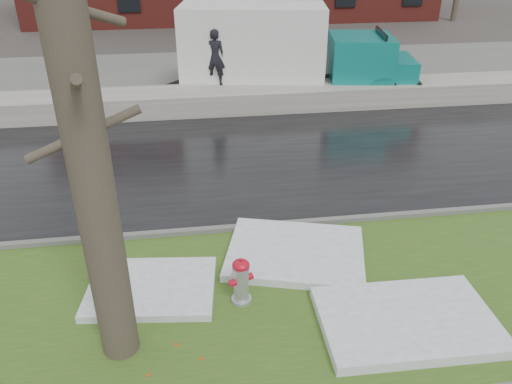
{
  "coord_description": "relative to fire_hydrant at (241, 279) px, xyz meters",
  "views": [
    {
      "loc": [
        -1.57,
        -7.86,
        5.82
      ],
      "look_at": [
        -0.32,
        0.86,
        1.0
      ],
      "focal_mm": 35.0,
      "sensor_mm": 36.0,
      "label": 1
    }
  ],
  "objects": [
    {
      "name": "worker",
      "position": [
        0.35,
        10.54,
        1.18
      ],
      "size": [
        0.81,
        0.67,
        1.9
      ],
      "primitive_type": "imported",
      "rotation": [
        0.0,
        0.0,
        2.78
      ],
      "color": "black",
      "rests_on": "snowbank"
    },
    {
      "name": "fire_hydrant",
      "position": [
        0.0,
        0.0,
        0.0
      ],
      "size": [
        0.44,
        0.42,
        0.89
      ],
      "rotation": [
        0.0,
        0.0,
        0.41
      ],
      "color": "#A8AAB0",
      "rests_on": "verge"
    },
    {
      "name": "road",
      "position": [
        0.88,
        5.74,
        -0.5
      ],
      "size": [
        60.0,
        7.0,
        0.03
      ],
      "primitive_type": "cube",
      "color": "black",
      "rests_on": "ground"
    },
    {
      "name": "snowbank",
      "position": [
        0.88,
        9.94,
        -0.14
      ],
      "size": [
        60.0,
        1.6,
        0.75
      ],
      "primitive_type": "cube",
      "color": "#B2ACA3",
      "rests_on": "ground"
    },
    {
      "name": "parking_lot",
      "position": [
        0.88,
        14.24,
        -0.5
      ],
      "size": [
        60.0,
        9.0,
        0.03
      ],
      "primitive_type": "cube",
      "color": "slate",
      "rests_on": "ground"
    },
    {
      "name": "curb",
      "position": [
        0.88,
        2.24,
        -0.44
      ],
      "size": [
        60.0,
        0.15,
        0.14
      ],
      "primitive_type": "cube",
      "color": "slate",
      "rests_on": "ground"
    },
    {
      "name": "snow_patch_far",
      "position": [
        -1.54,
        0.47,
        -0.4
      ],
      "size": [
        2.37,
        1.84,
        0.14
      ],
      "primitive_type": "cube",
      "rotation": [
        0.0,
        0.0,
        -0.12
      ],
      "color": "white",
      "rests_on": "verge"
    },
    {
      "name": "tree",
      "position": [
        -1.95,
        -0.8,
        2.97
      ],
      "size": [
        1.42,
        1.67,
        6.84
      ],
      "rotation": [
        0.0,
        0.0,
        -0.2
      ],
      "color": "brown",
      "rests_on": "verge"
    },
    {
      "name": "box_truck",
      "position": [
        2.78,
        11.27,
        1.2
      ],
      "size": [
        9.85,
        3.56,
        3.25
      ],
      "rotation": [
        0.0,
        0.0,
        -0.17
      ],
      "color": "black",
      "rests_on": "ground"
    },
    {
      "name": "snow_patch_near",
      "position": [
        1.2,
        1.14,
        -0.39
      ],
      "size": [
        3.05,
        2.64,
        0.16
      ],
      "primitive_type": "cube",
      "rotation": [
        0.0,
        0.0,
        -0.28
      ],
      "color": "white",
      "rests_on": "verge"
    },
    {
      "name": "snow_patch_side",
      "position": [
        2.58,
        -0.96,
        -0.38
      ],
      "size": [
        2.84,
        1.86,
        0.18
      ],
      "primitive_type": "cube",
      "rotation": [
        0.0,
        0.0,
        -0.02
      ],
      "color": "white",
      "rests_on": "verge"
    },
    {
      "name": "verge",
      "position": [
        0.88,
        -0.01,
        -0.49
      ],
      "size": [
        60.0,
        4.5,
        0.04
      ],
      "primitive_type": "cube",
      "color": "#2D521B",
      "rests_on": "ground"
    },
    {
      "name": "ground",
      "position": [
        0.88,
        1.24,
        -0.51
      ],
      "size": [
        120.0,
        120.0,
        0.0
      ],
      "primitive_type": "plane",
      "color": "#47423D",
      "rests_on": "ground"
    }
  ]
}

